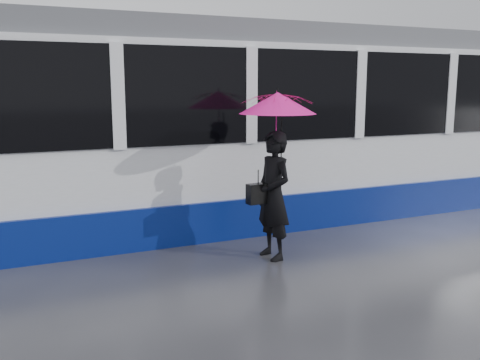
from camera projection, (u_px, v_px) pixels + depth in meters
name	position (u px, v px, depth m)	size (l,w,h in m)	color
ground	(188.00, 276.00, 6.67)	(90.00, 90.00, 0.00)	#29292E
rails	(139.00, 228.00, 8.92)	(34.00, 1.51, 0.02)	#3F3D38
tram	(135.00, 130.00, 8.62)	(26.00, 2.56, 3.35)	white
woman	(273.00, 196.00, 7.25)	(0.64, 0.42, 1.75)	black
umbrella	(277.00, 118.00, 7.09)	(1.13, 1.13, 1.18)	#EE1477
handbag	(258.00, 194.00, 7.17)	(0.33, 0.17, 0.45)	black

